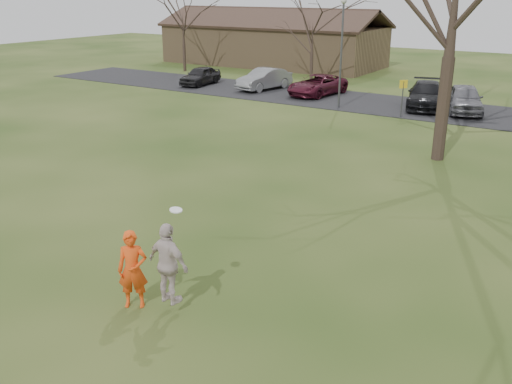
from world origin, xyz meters
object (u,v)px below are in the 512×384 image
Objects in this scene: catching_play at (169,264)px; lamp_post at (342,40)px; car_1 at (264,79)px; car_0 at (200,76)px; player_defender at (133,270)px; car_4 at (464,99)px; car_3 at (426,95)px; building at (272,43)px; car_2 at (317,85)px.

catching_play is 23.64m from lamp_post.
car_0 is at bearing -160.01° from car_1.
player_defender is 0.84× the size of catching_play.
car_4 is 2.10× the size of catching_play.
car_0 is 5.11m from car_1.
car_3 reaches higher than car_1.
car_1 is at bearing 159.13° from car_4.
car_1 is at bearing 4.07° from car_0.
player_defender is at bearing -59.87° from car_0.
car_1 is at bearing -61.12° from building.
car_4 reaches higher than car_0.
player_defender is at bearing -64.36° from car_2.
catching_play is (18.59, -24.85, 0.48)m from car_0.
player_defender is 43.04m from building.
player_defender reaches higher than car_2.
catching_play is at bearing -51.39° from car_1.
car_0 is 18.78m from car_4.
car_1 is 0.92× the size of car_2.
car_3 reaches higher than car_2.
player_defender is at bearing -102.13° from car_3.
car_4 reaches higher than car_2.
car_1 is 0.97× the size of car_4.
car_3 is (7.33, -0.21, 0.08)m from car_2.
catching_play is at bearing -109.67° from car_4.
car_2 is 16.64m from building.
car_0 is 16.54m from car_3.
car_3 is 2.37× the size of catching_play.
car_1 reaches higher than car_0.
car_1 is (5.05, 0.82, 0.07)m from car_0.
player_defender is 28.85m from car_1.
car_3 is at bearing 9.77° from car_1.
car_4 is at bearing -19.55° from car_3.
car_2 is at bearing 74.36° from player_defender.
lamp_post is at bearing -161.29° from car_3.
car_3 is (-1.21, 25.70, -0.12)m from player_defender.
car_3 is 25.55m from catching_play.
building is 3.29× the size of lamp_post.
car_1 is 2.04× the size of catching_play.
car_4 is 24.27m from building.
car_1 is 4.15m from car_2.
player_defender is at bearing -53.11° from car_1.
car_3 is at bearing 5.75° from car_2.
car_3 reaches higher than car_0.
lamp_post reaches higher than car_4.
building is at bearing 128.86° from car_4.
building is (-11.01, 12.42, 1.23)m from car_2.
car_4 is (1.04, 25.52, -0.09)m from player_defender.
player_defender reaches higher than car_0.
car_0 is 31.04m from catching_play.
building is (-19.54, 38.33, 1.02)m from player_defender.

